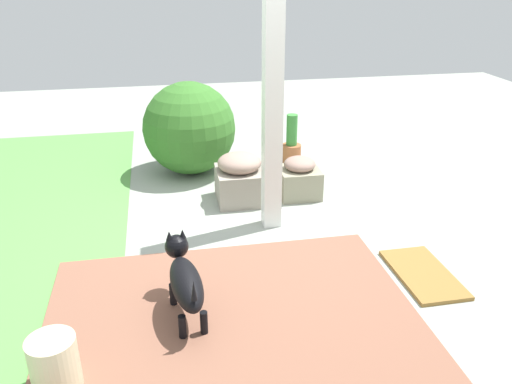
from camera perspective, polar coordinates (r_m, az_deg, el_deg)
ground_plane at (r=4.44m, az=-0.96°, el=-4.85°), size 12.00×12.00×0.00m
brick_path at (r=3.51m, az=-2.53°, el=-13.40°), size 1.80×2.40×0.02m
porch_pillar at (r=4.25m, az=1.81°, el=10.42°), size 0.15×0.15×2.30m
stone_planter_nearest at (r=5.14m, az=4.70°, el=1.51°), size 0.38×0.40×0.40m
stone_planter_near at (r=5.00m, az=-1.79°, el=1.53°), size 0.48×0.44×0.48m
round_shrub at (r=5.67m, az=-7.24°, el=6.87°), size 0.98×0.98×0.98m
terracotta_pot_tall at (r=6.02m, az=3.86°, el=5.06°), size 0.22×0.22×0.56m
dog at (r=3.41m, az=-7.72°, el=-9.30°), size 0.71×0.25×0.49m
ceramic_urn at (r=3.13m, az=-20.99°, el=-17.11°), size 0.26×0.26×0.33m
doormat at (r=4.11m, az=17.67°, el=-8.47°), size 0.72×0.39×0.03m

